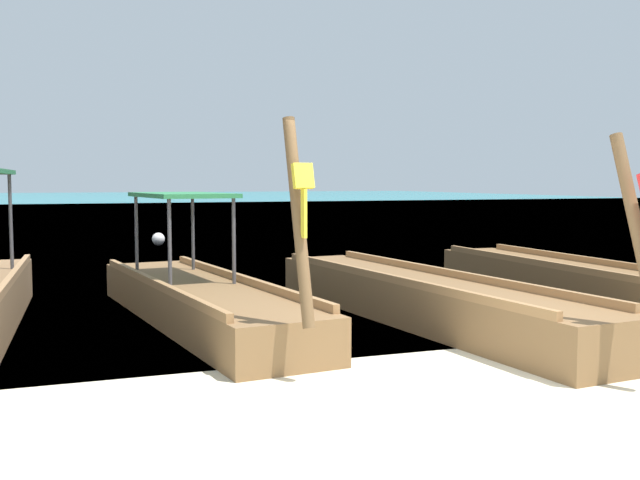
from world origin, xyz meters
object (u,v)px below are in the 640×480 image
at_px(longtail_boat_yellow_ribbon, 200,299).
at_px(longtail_boat_blue_ribbon, 575,282).
at_px(longtail_boat_red_ribbon, 423,300).
at_px(mooring_buoy_near, 158,239).

relative_size(longtail_boat_yellow_ribbon, longtail_boat_blue_ribbon, 0.94).
distance_m(longtail_boat_red_ribbon, longtail_boat_blue_ribbon, 3.30).
bearing_deg(longtail_boat_blue_ribbon, longtail_boat_red_ribbon, -165.91).
height_order(longtail_boat_yellow_ribbon, longtail_boat_red_ribbon, longtail_boat_yellow_ribbon).
distance_m(longtail_boat_yellow_ribbon, mooring_buoy_near, 12.41).
xyz_separation_m(longtail_boat_red_ribbon, longtail_boat_blue_ribbon, (3.20, 0.80, -0.01)).
distance_m(longtail_boat_yellow_ribbon, longtail_boat_blue_ribbon, 6.06).
distance_m(longtail_boat_blue_ribbon, mooring_buoy_near, 13.41).
xyz_separation_m(longtail_boat_yellow_ribbon, mooring_buoy_near, (1.26, 12.35, -0.13)).
bearing_deg(longtail_boat_blue_ribbon, mooring_buoy_near, 110.97).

